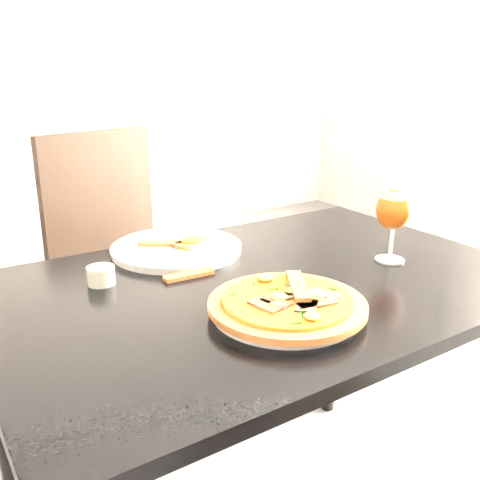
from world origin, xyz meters
TOP-DOWN VIEW (x-y plane):
  - dining_table at (-0.18, 0.19)m, footprint 1.21×0.81m
  - chair_far at (-0.21, 0.98)m, footprint 0.55×0.55m
  - plate_main at (-0.25, 0.02)m, footprint 0.37×0.37m
  - pizza at (-0.25, 0.02)m, footprint 0.31×0.31m
  - plate_second at (-0.26, 0.47)m, footprint 0.40×0.40m
  - crust_scraps at (-0.25, 0.47)m, footprint 0.18×0.13m
  - loose_crust at (-0.32, 0.30)m, footprint 0.12×0.03m
  - sauce_cup at (-0.50, 0.37)m, footprint 0.06×0.06m
  - beer_glass at (0.15, 0.12)m, footprint 0.09×0.09m

SIDE VIEW (x-z plane):
  - chair_far at x=-0.21m, z-range 0.05..1.05m
  - dining_table at x=-0.18m, z-range 0.28..1.03m
  - loose_crust at x=-0.32m, z-range 0.75..0.76m
  - plate_main at x=-0.25m, z-range 0.75..0.77m
  - plate_second at x=-0.26m, z-range 0.75..0.77m
  - sauce_cup at x=-0.50m, z-range 0.75..0.79m
  - crust_scraps at x=-0.25m, z-range 0.77..0.78m
  - pizza at x=-0.25m, z-range 0.76..0.79m
  - beer_glass at x=0.15m, z-range 0.79..0.97m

